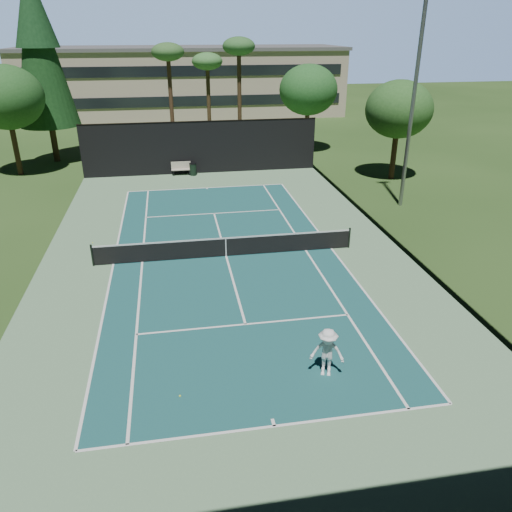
{
  "coord_description": "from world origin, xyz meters",
  "views": [
    {
      "loc": [
        -2.38,
        -22.58,
        10.41
      ],
      "look_at": [
        1.0,
        -3.0,
        1.3
      ],
      "focal_mm": 35.0,
      "sensor_mm": 36.0,
      "label": 1
    }
  ],
  "objects_px": {
    "tennis_ball_c": "(286,236)",
    "park_bench": "(181,168)",
    "player": "(327,353)",
    "tennis_ball_a": "(180,396)",
    "trash_bin": "(193,169)",
    "tennis_net": "(226,246)",
    "tennis_ball_b": "(173,246)",
    "tennis_ball_d": "(93,243)"
  },
  "relations": [
    {
      "from": "tennis_net",
      "to": "tennis_ball_a",
      "type": "xyz_separation_m",
      "value": [
        -2.63,
        -10.14,
        -0.52
      ]
    },
    {
      "from": "tennis_ball_c",
      "to": "park_bench",
      "type": "bearing_deg",
      "value": 110.94
    },
    {
      "from": "tennis_ball_a",
      "to": "tennis_ball_b",
      "type": "bearing_deg",
      "value": 89.89
    },
    {
      "from": "tennis_ball_c",
      "to": "tennis_ball_b",
      "type": "bearing_deg",
      "value": -176.66
    },
    {
      "from": "tennis_ball_a",
      "to": "park_bench",
      "type": "relative_size",
      "value": 0.04
    },
    {
      "from": "tennis_ball_b",
      "to": "trash_bin",
      "type": "height_order",
      "value": "trash_bin"
    },
    {
      "from": "tennis_ball_c",
      "to": "park_bench",
      "type": "distance_m",
      "value": 14.58
    },
    {
      "from": "tennis_net",
      "to": "park_bench",
      "type": "height_order",
      "value": "tennis_net"
    },
    {
      "from": "player",
      "to": "tennis_net",
      "type": "bearing_deg",
      "value": 121.52
    },
    {
      "from": "tennis_net",
      "to": "tennis_ball_a",
      "type": "relative_size",
      "value": 193.89
    },
    {
      "from": "trash_bin",
      "to": "tennis_ball_c",
      "type": "bearing_deg",
      "value": -72.1
    },
    {
      "from": "tennis_net",
      "to": "tennis_ball_c",
      "type": "xyz_separation_m",
      "value": [
        3.56,
        2.11,
        -0.53
      ]
    },
    {
      "from": "tennis_ball_d",
      "to": "tennis_ball_c",
      "type": "bearing_deg",
      "value": -4.25
    },
    {
      "from": "player",
      "to": "park_bench",
      "type": "height_order",
      "value": "player"
    },
    {
      "from": "player",
      "to": "tennis_ball_a",
      "type": "relative_size",
      "value": 25.89
    },
    {
      "from": "player",
      "to": "tennis_ball_d",
      "type": "bearing_deg",
      "value": 144.31
    },
    {
      "from": "player",
      "to": "trash_bin",
      "type": "relative_size",
      "value": 1.82
    },
    {
      "from": "player",
      "to": "trash_bin",
      "type": "distance_m",
      "value": 25.47
    },
    {
      "from": "player",
      "to": "tennis_ball_c",
      "type": "relative_size",
      "value": 29.12
    },
    {
      "from": "park_bench",
      "to": "tennis_ball_b",
      "type": "bearing_deg",
      "value": -93.9
    },
    {
      "from": "tennis_ball_d",
      "to": "tennis_ball_a",
      "type": "bearing_deg",
      "value": -72.22
    },
    {
      "from": "player",
      "to": "park_bench",
      "type": "relative_size",
      "value": 1.15
    },
    {
      "from": "tennis_ball_b",
      "to": "tennis_ball_a",
      "type": "bearing_deg",
      "value": -90.11
    },
    {
      "from": "tennis_ball_b",
      "to": "tennis_ball_d",
      "type": "relative_size",
      "value": 1.0
    },
    {
      "from": "park_bench",
      "to": "trash_bin",
      "type": "bearing_deg",
      "value": -16.4
    },
    {
      "from": "tennis_net",
      "to": "player",
      "type": "distance_m",
      "value": 10.08
    },
    {
      "from": "tennis_ball_a",
      "to": "trash_bin",
      "type": "xyz_separation_m",
      "value": [
        1.87,
        25.6,
        0.45
      ]
    },
    {
      "from": "tennis_ball_a",
      "to": "tennis_ball_c",
      "type": "relative_size",
      "value": 1.12
    },
    {
      "from": "tennis_ball_b",
      "to": "tennis_ball_d",
      "type": "bearing_deg",
      "value": 164.93
    },
    {
      "from": "player",
      "to": "park_bench",
      "type": "bearing_deg",
      "value": 117.63
    },
    {
      "from": "tennis_ball_c",
      "to": "park_bench",
      "type": "relative_size",
      "value": 0.04
    },
    {
      "from": "tennis_net",
      "to": "tennis_ball_b",
      "type": "xyz_separation_m",
      "value": [
        -2.6,
        1.75,
        -0.53
      ]
    },
    {
      "from": "player",
      "to": "tennis_ball_c",
      "type": "distance_m",
      "value": 12.06
    },
    {
      "from": "park_bench",
      "to": "trash_bin",
      "type": "height_order",
      "value": "park_bench"
    },
    {
      "from": "player",
      "to": "tennis_ball_b",
      "type": "distance_m",
      "value": 12.55
    },
    {
      "from": "tennis_net",
      "to": "tennis_ball_d",
      "type": "xyz_separation_m",
      "value": [
        -6.8,
        2.88,
        -0.53
      ]
    },
    {
      "from": "tennis_ball_c",
      "to": "tennis_net",
      "type": "bearing_deg",
      "value": -149.33
    },
    {
      "from": "player",
      "to": "park_bench",
      "type": "xyz_separation_m",
      "value": [
        -3.8,
        25.56,
        -0.31
      ]
    },
    {
      "from": "player",
      "to": "tennis_ball_a",
      "type": "distance_m",
      "value": 4.86
    },
    {
      "from": "tennis_ball_b",
      "to": "player",
      "type": "bearing_deg",
      "value": -67.69
    },
    {
      "from": "park_bench",
      "to": "player",
      "type": "bearing_deg",
      "value": -81.54
    },
    {
      "from": "tennis_ball_c",
      "to": "player",
      "type": "bearing_deg",
      "value": -96.7
    }
  ]
}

